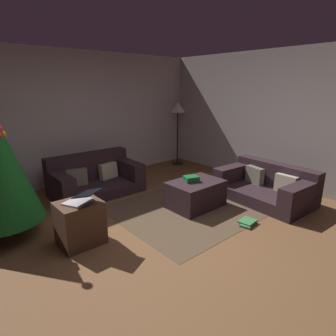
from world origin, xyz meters
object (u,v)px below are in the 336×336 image
couch_left (94,178)px  tv_remote (190,179)px  ottoman (196,194)px  book_stack (248,223)px  laptop (82,198)px  corner_lamp (178,112)px  couch_right (267,186)px  gift_box (191,179)px  side_table (80,223)px

couch_left → tv_remote: (0.95, -1.55, 0.17)m
ottoman → book_stack: (0.10, -0.95, -0.19)m
ottoman → tv_remote: size_ratio=5.45×
couch_left → book_stack: (1.06, -2.64, -0.24)m
laptop → corner_lamp: 4.09m
couch_right → gift_box: bearing=65.3°
gift_box → side_table: (-1.87, 0.10, -0.20)m
gift_box → side_table: side_table is taller
gift_box → book_stack: bearing=-81.2°
couch_left → side_table: couch_left is taller
couch_left → side_table: 1.80m
side_table → laptop: 0.34m
gift_box → tv_remote: bearing=58.3°
side_table → tv_remote: bearing=-0.7°
couch_left → side_table: bearing=58.7°
gift_box → laptop: bearing=178.4°
couch_left → ottoman: bearing=120.4°
ottoman → tv_remote: bearing=91.0°
laptop → side_table: bearing=116.2°
couch_right → tv_remote: (-1.17, 0.74, 0.21)m
couch_right → corner_lamp: bearing=-4.8°
couch_left → gift_box: couch_left is taller
couch_right → corner_lamp: corner_lamp is taller
couch_right → ottoman: (-1.17, 0.60, -0.02)m
corner_lamp → laptop: bearing=-149.6°
couch_left → ottoman: 1.94m
tv_remote → side_table: bearing=-169.1°
couch_right → tv_remote: size_ratio=10.05×
side_table → corner_lamp: 4.15m
gift_box → laptop: 1.85m
ottoman → laptop: laptop is taller
book_stack → gift_box: bearing=98.8°
couch_right → couch_left: bearing=46.6°
corner_lamp → side_table: bearing=-150.5°
gift_box → book_stack: 1.11m
ottoman → corner_lamp: bearing=53.6°
couch_right → corner_lamp: 2.98m
couch_left → couch_right: 3.13m
tv_remote → gift_box: bearing=-110.0°
couch_left → ottoman: couch_left is taller
couch_right → book_stack: couch_right is taller
couch_left → laptop: 1.87m
couch_right → tv_remote: couch_right is taller
couch_left → gift_box: (0.90, -1.63, 0.20)m
gift_box → tv_remote: 0.10m
gift_box → couch_right: bearing=-28.4°
tv_remote → laptop: bearing=-167.4°
couch_right → gift_box: 1.41m
couch_right → side_table: (-3.09, 0.77, 0.04)m
ottoman → corner_lamp: (1.58, 2.14, 1.10)m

